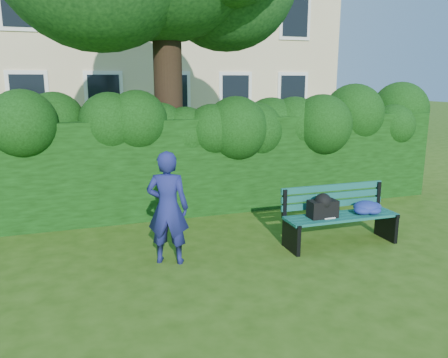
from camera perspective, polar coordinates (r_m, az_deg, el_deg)
name	(u,v)px	position (r m, az deg, el deg)	size (l,w,h in m)	color
ground	(237,249)	(6.65, 1.67, -9.10)	(80.00, 80.00, 0.00)	#2C4E10
hedge	(198,164)	(8.42, -3.47, 1.94)	(10.00, 1.00, 1.80)	black
park_bench	(343,212)	(6.95, 15.25, -4.20)	(1.78, 0.58, 0.89)	#0F4F44
man_reading	(168,208)	(5.98, -7.36, -3.76)	(0.57, 0.38, 1.57)	navy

